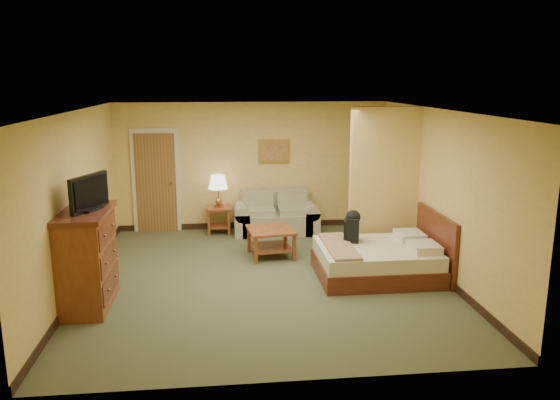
{
  "coord_description": "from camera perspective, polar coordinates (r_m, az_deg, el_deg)",
  "views": [
    {
      "loc": [
        -0.64,
        -8.05,
        3.06
      ],
      "look_at": [
        0.31,
        0.6,
        1.11
      ],
      "focal_mm": 35.0,
      "sensor_mm": 36.0,
      "label": 1
    }
  ],
  "objects": [
    {
      "name": "right_wall",
      "position": [
        8.91,
        16.25,
        0.7
      ],
      "size": [
        0.02,
        6.0,
        2.6
      ],
      "primitive_type": "cube",
      "color": "#E0BD5F",
      "rests_on": "floor"
    },
    {
      "name": "wall_picture",
      "position": [
        11.17,
        -0.64,
        5.09
      ],
      "size": [
        0.63,
        0.04,
        0.49
      ],
      "color": "#B78E3F",
      "rests_on": "back_wall"
    },
    {
      "name": "bed",
      "position": [
        8.77,
        10.46,
        -6.11
      ],
      "size": [
        1.91,
        1.56,
        1.01
      ],
      "color": "#521F13",
      "rests_on": "floor"
    },
    {
      "name": "dresser",
      "position": [
        7.86,
        -19.55,
        -5.78
      ],
      "size": [
        0.66,
        1.26,
        1.35
      ],
      "color": "brown",
      "rests_on": "floor"
    },
    {
      "name": "back_wall",
      "position": [
        11.2,
        -2.92,
        3.55
      ],
      "size": [
        5.5,
        0.02,
        2.6
      ],
      "primitive_type": "cube",
      "color": "#E0BD5F",
      "rests_on": "floor"
    },
    {
      "name": "door",
      "position": [
        11.27,
        -12.84,
        1.92
      ],
      "size": [
        0.94,
        0.16,
        2.1
      ],
      "color": "beige",
      "rests_on": "floor"
    },
    {
      "name": "baseboard",
      "position": [
        11.46,
        -2.85,
        -2.6
      ],
      "size": [
        5.5,
        0.02,
        0.12
      ],
      "primitive_type": "cube",
      "color": "black",
      "rests_on": "floor"
    },
    {
      "name": "tv",
      "position": [
        7.61,
        -19.31,
        0.62
      ],
      "size": [
        0.35,
        0.75,
        0.48
      ],
      "rotation": [
        0.0,
        0.0,
        -0.38
      ],
      "color": "black",
      "rests_on": "dresser"
    },
    {
      "name": "table_lamp",
      "position": [
        10.89,
        -6.5,
        1.79
      ],
      "size": [
        0.39,
        0.39,
        0.64
      ],
      "color": "#9F6F3A",
      "rests_on": "side_table"
    },
    {
      "name": "coffee_table",
      "position": [
        9.53,
        -0.94,
        -3.85
      ],
      "size": [
        0.86,
        0.86,
        0.5
      ],
      "rotation": [
        0.0,
        0.0,
        0.11
      ],
      "color": "brown",
      "rests_on": "floor"
    },
    {
      "name": "ceiling",
      "position": [
        8.09,
        -1.74,
        9.34
      ],
      "size": [
        6.0,
        6.0,
        0.0
      ],
      "primitive_type": "plane",
      "rotation": [
        3.14,
        0.0,
        0.0
      ],
      "color": "white",
      "rests_on": "back_wall"
    },
    {
      "name": "loveseat",
      "position": [
        11.03,
        -0.42,
        -2.01
      ],
      "size": [
        1.69,
        0.78,
        0.85
      ],
      "color": "tan",
      "rests_on": "floor"
    },
    {
      "name": "floor",
      "position": [
        8.63,
        -1.62,
        -8.16
      ],
      "size": [
        6.0,
        6.0,
        0.0
      ],
      "primitive_type": "plane",
      "color": "#4C5335",
      "rests_on": "ground"
    },
    {
      "name": "side_table",
      "position": [
        11.03,
        -6.41,
        -1.65
      ],
      "size": [
        0.5,
        0.5,
        0.55
      ],
      "color": "brown",
      "rests_on": "floor"
    },
    {
      "name": "backpack",
      "position": [
        8.81,
        7.63,
        -2.6
      ],
      "size": [
        0.27,
        0.34,
        0.52
      ],
      "rotation": [
        0.0,
        0.0,
        -0.28
      ],
      "color": "black",
      "rests_on": "bed"
    },
    {
      "name": "partition",
      "position": [
        9.56,
        10.82,
        1.77
      ],
      "size": [
        1.2,
        0.15,
        2.6
      ],
      "primitive_type": "cube",
      "color": "#E0BD5F",
      "rests_on": "floor"
    },
    {
      "name": "left_wall",
      "position": [
        8.5,
        -20.48,
        -0.15
      ],
      "size": [
        0.02,
        6.0,
        2.6
      ],
      "primitive_type": "cube",
      "color": "#E0BD5F",
      "rests_on": "floor"
    }
  ]
}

